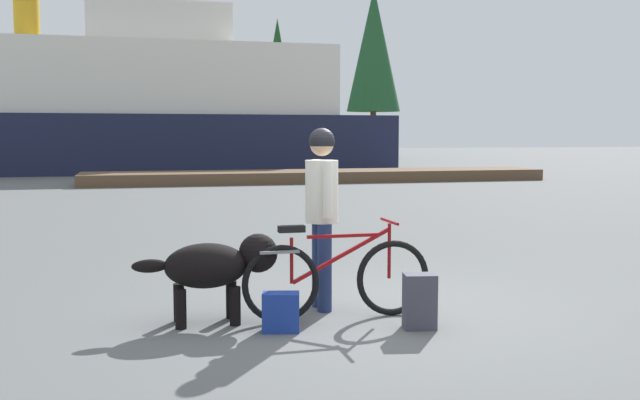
{
  "coord_description": "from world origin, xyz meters",
  "views": [
    {
      "loc": [
        -2.19,
        -6.36,
        1.71
      ],
      "look_at": [
        -0.4,
        0.57,
        1.05
      ],
      "focal_mm": 40.07,
      "sensor_mm": 36.0,
      "label": 1
    }
  ],
  "objects": [
    {
      "name": "ground_plane",
      "position": [
        0.0,
        0.0,
        0.0
      ],
      "size": [
        160.0,
        160.0,
        0.0
      ],
      "primitive_type": "plane",
      "color": "#595B5B"
    },
    {
      "name": "bicycle",
      "position": [
        -0.41,
        -0.1,
        0.39
      ],
      "size": [
        1.8,
        0.44,
        0.91
      ],
      "color": "black",
      "rests_on": "ground_plane"
    },
    {
      "name": "person_cyclist",
      "position": [
        -0.45,
        0.31,
        1.08
      ],
      "size": [
        0.32,
        0.53,
        1.77
      ],
      "color": "navy",
      "rests_on": "ground_plane"
    },
    {
      "name": "dog",
      "position": [
        -1.5,
        0.05,
        0.53
      ],
      "size": [
        1.31,
        0.48,
        0.81
      ],
      "color": "black",
      "rests_on": "ground_plane"
    },
    {
      "name": "backpack",
      "position": [
        0.21,
        -0.6,
        0.24
      ],
      "size": [
        0.31,
        0.25,
        0.49
      ],
      "primitive_type": "cube",
      "rotation": [
        0.0,
        0.0,
        -0.18
      ],
      "color": "#3F3F4C",
      "rests_on": "ground_plane"
    },
    {
      "name": "handbag_pannier",
      "position": [
        -1.0,
        -0.39,
        0.17
      ],
      "size": [
        0.35,
        0.25,
        0.34
      ],
      "primitive_type": "cube",
      "rotation": [
        0.0,
        0.0,
        -0.23
      ],
      "color": "navy",
      "rests_on": "ground_plane"
    },
    {
      "name": "dock_pier",
      "position": [
        4.29,
        18.85,
        0.2
      ],
      "size": [
        16.76,
        2.64,
        0.4
      ],
      "primitive_type": "cube",
      "color": "brown",
      "rests_on": "ground_plane"
    },
    {
      "name": "ferry_boat",
      "position": [
        -3.49,
        28.43,
        2.83
      ],
      "size": [
        26.28,
        7.86,
        8.18
      ],
      "color": "#191E38",
      "rests_on": "ground_plane"
    },
    {
      "name": "pine_tree_center",
      "position": [
        -0.89,
        39.82,
        7.47
      ],
      "size": [
        3.86,
        3.86,
        11.97
      ],
      "color": "#4C331E",
      "rests_on": "ground_plane"
    },
    {
      "name": "pine_tree_far_right",
      "position": [
        14.36,
        42.43,
        7.72
      ],
      "size": [
        3.82,
        3.82,
        12.12
      ],
      "color": "#4C331E",
      "rests_on": "ground_plane"
    },
    {
      "name": "pine_tree_mid_back",
      "position": [
        8.49,
        47.92,
        6.39
      ],
      "size": [
        2.97,
        2.97,
        10.53
      ],
      "color": "#4C331E",
      "rests_on": "ground_plane"
    }
  ]
}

